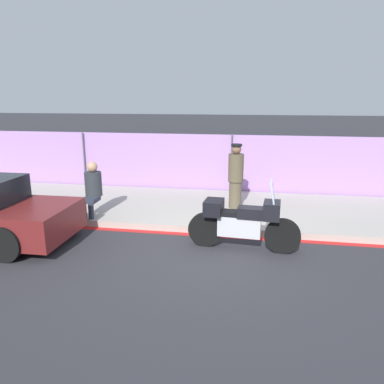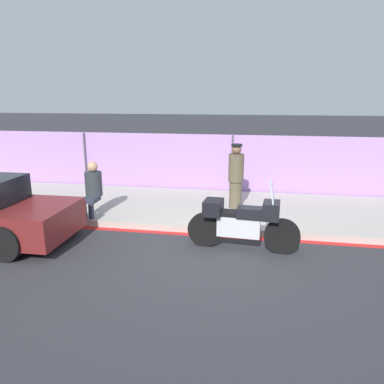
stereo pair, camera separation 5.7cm
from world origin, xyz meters
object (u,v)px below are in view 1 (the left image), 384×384
(fire_hydrant, at_px, (5,193))
(officer_standing, at_px, (236,176))
(person_seated_on_curb, at_px, (92,186))
(motorcycle, at_px, (242,222))

(fire_hydrant, bearing_deg, officer_standing, 7.50)
(person_seated_on_curb, bearing_deg, fire_hydrant, 171.67)
(motorcycle, bearing_deg, person_seated_on_curb, 166.38)
(person_seated_on_curb, distance_m, fire_hydrant, 2.78)
(motorcycle, distance_m, person_seated_on_curb, 3.93)
(officer_standing, bearing_deg, fire_hydrant, -172.50)
(motorcycle, height_order, fire_hydrant, motorcycle)
(motorcycle, bearing_deg, fire_hydrant, 170.26)
(officer_standing, distance_m, fire_hydrant, 6.24)
(motorcycle, xyz_separation_m, officer_standing, (-0.29, 2.40, 0.44))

